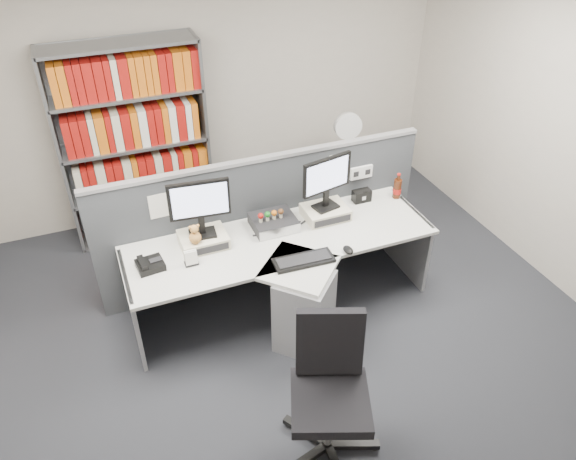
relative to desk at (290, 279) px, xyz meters
name	(u,v)px	position (x,y,z in m)	size (l,w,h in m)	color
ground	(318,368)	(0.00, -0.60, -0.46)	(5.50, 5.50, 0.00)	#2D2F35
room_shell	(327,171)	(0.00, -0.60, 1.33)	(5.04, 5.54, 2.72)	beige
partition	(264,219)	(0.00, 0.65, 0.19)	(3.00, 0.08, 1.27)	#3E4247
desk	(290,279)	(0.00, 0.00, 0.00)	(2.60, 1.20, 0.72)	silver
monitor_riser_left	(203,240)	(-0.62, 0.38, 0.31)	(0.38, 0.31, 0.10)	beige
monitor_riser_right	(325,212)	(0.48, 0.38, 0.31)	(0.38, 0.31, 0.10)	beige
monitor_left	(200,204)	(-0.61, 0.38, 0.66)	(0.49, 0.18, 0.50)	black
monitor_right	(327,179)	(0.48, 0.38, 0.65)	(0.47, 0.19, 0.48)	black
desktop_pc	(274,223)	(0.01, 0.40, 0.31)	(0.37, 0.33, 0.10)	black
figurines	(271,214)	(-0.02, 0.39, 0.41)	(0.23, 0.05, 0.09)	beige
keyboard	(304,260)	(0.06, -0.13, 0.28)	(0.49, 0.21, 0.03)	black
mouse	(348,250)	(0.44, -0.15, 0.29)	(0.07, 0.12, 0.04)	black
desk_phone	(150,265)	(-1.08, 0.24, 0.30)	(0.22, 0.20, 0.09)	black
desk_calendar	(191,259)	(-0.77, 0.17, 0.32)	(0.11, 0.08, 0.13)	black
plush_toy	(195,235)	(-0.70, 0.30, 0.44)	(0.10, 0.10, 0.17)	#C58841
speaker	(362,196)	(0.91, 0.50, 0.32)	(0.17, 0.09, 0.11)	black
cola_bottle	(397,189)	(1.24, 0.44, 0.36)	(0.08, 0.08, 0.25)	#3F190A
shelving_unit	(135,147)	(-0.90, 1.85, 0.52)	(1.41, 0.40, 2.00)	slate
filing_cabinet	(344,184)	(1.20, 1.40, -0.11)	(0.45, 0.61, 0.70)	slate
desk_fan	(347,129)	(1.20, 1.40, 0.55)	(0.29, 0.17, 0.48)	white
office_chair	(330,386)	(-0.21, -1.20, 0.11)	(0.70, 0.71, 1.05)	silver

